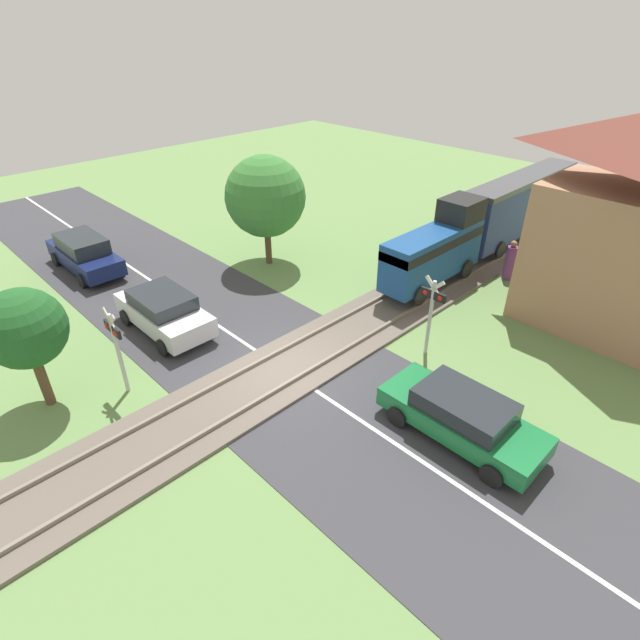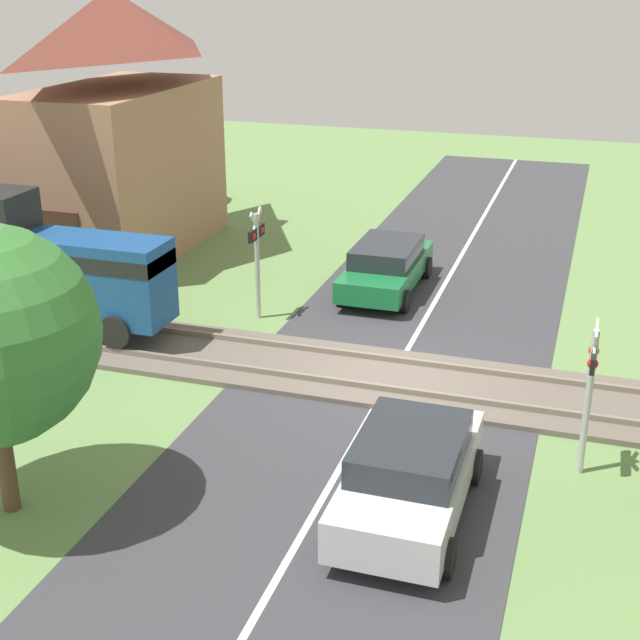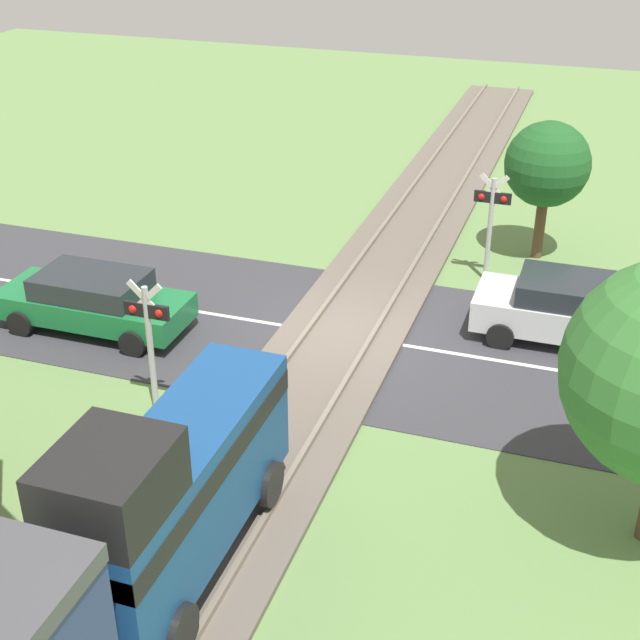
% 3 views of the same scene
% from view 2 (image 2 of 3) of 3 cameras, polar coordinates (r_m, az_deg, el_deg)
% --- Properties ---
extents(ground_plane, '(60.00, 60.00, 0.00)m').
position_cam_2_polar(ground_plane, '(18.99, 4.51, -3.90)').
color(ground_plane, '#66894C').
extents(road_surface, '(48.00, 6.40, 0.02)m').
position_cam_2_polar(road_surface, '(18.99, 4.51, -3.87)').
color(road_surface, '#38383D').
rests_on(road_surface, ground_plane).
extents(track_bed, '(2.80, 48.00, 0.24)m').
position_cam_2_polar(track_bed, '(18.96, 4.52, -3.72)').
color(track_bed, '#665B51').
rests_on(track_bed, ground_plane).
extents(car_near_crossing, '(4.05, 1.91, 1.47)m').
position_cam_2_polar(car_near_crossing, '(14.28, 5.76, -9.71)').
color(car_near_crossing, silver).
rests_on(car_near_crossing, ground_plane).
extents(car_far_side, '(4.35, 1.87, 1.35)m').
position_cam_2_polar(car_far_side, '(23.93, 4.27, 3.50)').
color(car_far_side, '#197038').
rests_on(car_far_side, ground_plane).
extents(crossing_signal_west_approach, '(0.90, 0.18, 2.78)m').
position_cam_2_polar(crossing_signal_west_approach, '(15.54, 16.94, -3.60)').
color(crossing_signal_west_approach, '#B7B7B7').
rests_on(crossing_signal_west_approach, ground_plane).
extents(crossing_signal_east_approach, '(0.90, 0.18, 2.78)m').
position_cam_2_polar(crossing_signal_east_approach, '(21.73, -4.07, 4.58)').
color(crossing_signal_east_approach, '#B7B7B7').
rests_on(crossing_signal_east_approach, ground_plane).
extents(station_building, '(7.45, 3.88, 7.61)m').
position_cam_2_polar(station_building, '(27.38, -12.68, 11.86)').
color(station_building, '#AD7A5B').
rests_on(station_building, ground_plane).
extents(pedestrian_by_station, '(0.42, 0.42, 1.72)m').
position_cam_2_polar(pedestrian_by_station, '(24.78, -19.81, 3.03)').
color(pedestrian_by_station, '#7F3D84').
rests_on(pedestrian_by_station, ground_plane).
extents(tree_by_station, '(2.30, 2.30, 3.97)m').
position_cam_2_polar(tree_by_station, '(33.18, -8.78, 11.79)').
color(tree_by_station, brown).
rests_on(tree_by_station, ground_plane).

